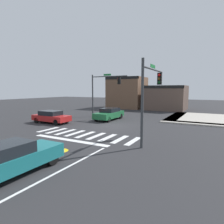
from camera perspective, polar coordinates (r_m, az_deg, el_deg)
name	(u,v)px	position (r m, az deg, el deg)	size (l,w,h in m)	color
ground_plane	(111,126)	(20.28, -0.31, -4.09)	(120.00, 120.00, 0.00)	#2B2B2D
crosswalk_near	(85,135)	(16.56, -7.85, -6.61)	(9.10, 2.55, 0.01)	silver
lane_markings	(10,170)	(10.75, -27.77, -14.78)	(6.80, 20.25, 0.01)	white
bike_detector_marking	(61,151)	(12.68, -14.85, -10.95)	(0.92, 0.92, 0.01)	yellow
curb_corner_northeast	(205,119)	(27.18, 25.82, -1.84)	(10.00, 10.60, 0.15)	#B2AA9E
storefront_row	(144,95)	(38.77, 9.38, 5.06)	(14.81, 6.76, 6.22)	brown
traffic_signal_southeast	(151,88)	(14.12, 11.41, 7.06)	(0.32, 4.84, 5.74)	#383A3D
traffic_signal_northwest	(104,87)	(26.08, -2.35, 7.34)	(5.31, 0.32, 5.82)	#383A3D
car_red	(51,117)	(22.93, -17.50, -1.33)	(4.41, 1.83, 1.39)	red
car_teal	(12,158)	(9.89, -27.29, -12.02)	(1.71, 4.56, 1.49)	#196B70
car_green	(109,114)	(24.21, -0.82, -0.52)	(1.94, 4.75, 1.46)	#1E6638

